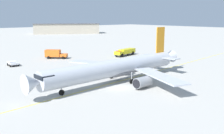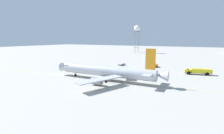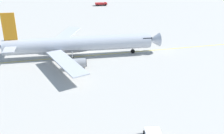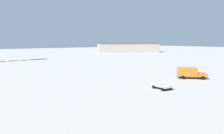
# 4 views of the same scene
# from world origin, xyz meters

# --- Properties ---
(ground_plane) EXTENTS (600.00, 600.00, 0.00)m
(ground_plane) POSITION_xyz_m (0.00, 0.00, 0.00)
(ground_plane) COLOR #ADAAA3
(airliner_main) EXTENTS (43.31, 35.58, 12.01)m
(airliner_main) POSITION_xyz_m (2.68, 4.01, 3.21)
(airliner_main) COLOR #B2B7C1
(airliner_main) RESTS_ON ground_plane
(ops_pickup_truck) EXTENTS (5.42, 2.48, 1.41)m
(ops_pickup_truck) POSITION_xyz_m (-8.51, -55.51, 0.81)
(ops_pickup_truck) COLOR #232326
(ops_pickup_truck) RESTS_ON ground_plane
(taxiway_centreline) EXTENTS (136.92, 14.05, 0.01)m
(taxiway_centreline) POSITION_xyz_m (1.47, 3.99, 0.00)
(taxiway_centreline) COLOR yellow
(taxiway_centreline) RESTS_ON ground_plane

